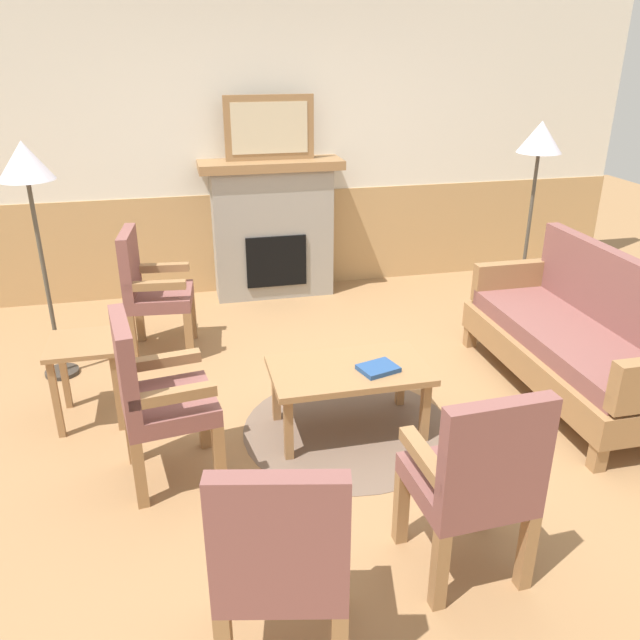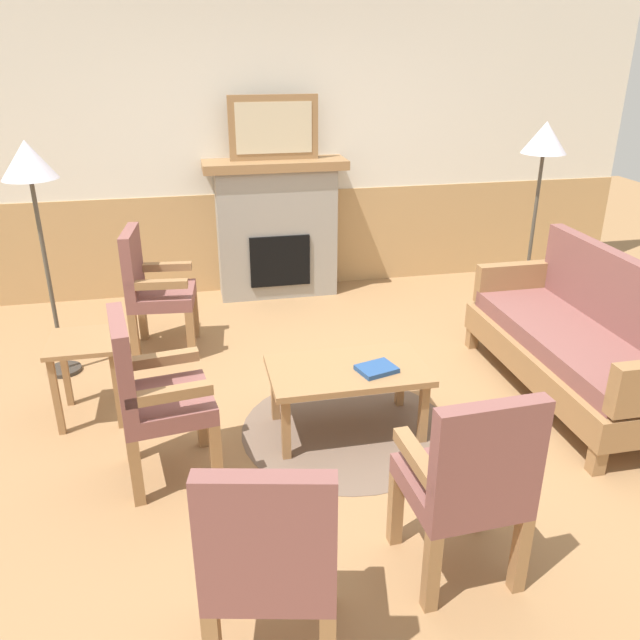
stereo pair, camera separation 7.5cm
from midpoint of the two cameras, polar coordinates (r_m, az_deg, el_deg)
The scene contains 15 objects.
ground_plane at distance 4.24m, azimuth 0.56°, elevation -8.68°, with size 14.00×14.00×0.00m, color #997047.
wall_back at distance 6.22m, azimuth -5.16°, elevation 14.60°, with size 7.20×0.14×2.70m.
fireplace at distance 6.12m, azimuth -4.60°, elevation 8.16°, with size 1.30×0.44×1.28m.
framed_picture at distance 5.94m, azimuth -4.89°, elevation 16.62°, with size 0.80×0.04×0.56m.
couch at distance 4.68m, azimuth 21.31°, elevation -1.66°, with size 0.70×1.80×0.98m.
coffee_table at distance 3.94m, azimuth 2.04°, elevation -4.92°, with size 0.96×0.56×0.44m.
round_rug at distance 4.14m, azimuth 1.97°, elevation -9.59°, with size 1.33×1.33×0.01m, color brown.
book_on_table at distance 3.88m, azimuth 4.63°, elevation -4.30°, with size 0.22×0.17×0.03m, color navy.
armchair_near_fireplace at distance 3.56m, azimuth -15.07°, elevation -6.28°, with size 0.54×0.54×0.98m.
armchair_by_window_left at distance 5.09m, azimuth -15.29°, elevation 2.86°, with size 0.52×0.52×0.98m.
armchair_front_left at distance 2.91m, azimuth 12.92°, elevation -13.41°, with size 0.50×0.50×0.98m.
armchair_front_center at distance 2.50m, azimuth -4.34°, elevation -20.01°, with size 0.57×0.57×0.98m.
side_table at distance 4.31m, azimuth -20.51°, elevation -3.17°, with size 0.44×0.44×0.55m.
floor_lamp_by_couch at distance 5.67m, azimuth 18.48°, elevation 14.11°, with size 0.36×0.36×1.68m.
floor_lamp_by_chairs at distance 4.70m, azimuth -24.97°, elevation 11.44°, with size 0.36×0.36×1.68m.
Camera 1 is at (-0.88, -3.49, 2.25)m, focal length 36.08 mm.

